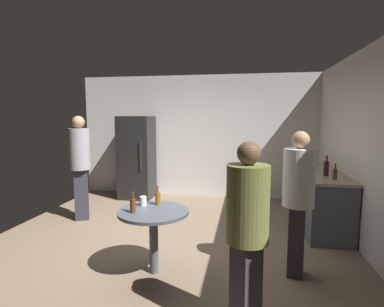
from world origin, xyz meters
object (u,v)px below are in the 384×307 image
at_px(refrigerator, 137,157).
at_px(kettle, 311,163).
at_px(plastic_cup_white, 143,201).
at_px(wine_bottle_on_counter, 326,168).
at_px(foreground_table, 153,219).
at_px(beer_bottle_on_counter, 335,174).
at_px(beer_bottle_brown, 133,205).
at_px(person_in_olive_shirt, 247,224).
at_px(person_in_white_shirt, 298,193).
at_px(beer_bottle_amber, 158,198).
at_px(person_in_gray_shirt, 80,159).

bearing_deg(refrigerator, kettle, -11.51).
bearing_deg(refrigerator, plastic_cup_white, -68.38).
xyz_separation_m(wine_bottle_on_counter, foreground_table, (-2.21, -1.58, -0.39)).
xyz_separation_m(beer_bottle_on_counter, foreground_table, (-2.27, -1.34, -0.35)).
xyz_separation_m(beer_bottle_brown, person_in_olive_shirt, (1.23, -0.70, 0.11)).
bearing_deg(person_in_white_shirt, beer_bottle_brown, 21.58).
xyz_separation_m(beer_bottle_amber, beer_bottle_brown, (-0.19, -0.34, 0.00)).
xyz_separation_m(wine_bottle_on_counter, beer_bottle_amber, (-2.22, -1.35, -0.20)).
xyz_separation_m(kettle, beer_bottle_on_counter, (0.10, -1.07, 0.01)).
bearing_deg(person_in_olive_shirt, person_in_gray_shirt, 1.27).
xyz_separation_m(kettle, person_in_olive_shirt, (-1.13, -3.22, -0.04)).
bearing_deg(beer_bottle_brown, foreground_table, 28.34).
bearing_deg(foreground_table, person_in_olive_shirt, -38.13).
bearing_deg(beer_bottle_brown, refrigerator, 109.58).
bearing_deg(person_in_olive_shirt, kettle, -68.19).
height_order(refrigerator, foreground_table, refrigerator).
distance_m(beer_bottle_amber, plastic_cup_white, 0.18).
bearing_deg(plastic_cup_white, beer_bottle_amber, 22.18).
relative_size(beer_bottle_amber, person_in_gray_shirt, 0.13).
bearing_deg(person_in_olive_shirt, beer_bottle_brown, 11.45).
bearing_deg(beer_bottle_brown, beer_bottle_on_counter, 30.37).
xyz_separation_m(beer_bottle_on_counter, beer_bottle_amber, (-2.28, -1.11, -0.17)).
bearing_deg(beer_bottle_brown, plastic_cup_white, 85.09).
bearing_deg(kettle, person_in_gray_shirt, -167.60).
bearing_deg(foreground_table, beer_bottle_on_counter, 30.54).
bearing_deg(beer_bottle_on_counter, beer_bottle_amber, -154.12).
distance_m(beer_bottle_on_counter, foreground_table, 2.65).
distance_m(wine_bottle_on_counter, person_in_gray_shirt, 3.99).
bearing_deg(foreground_table, beer_bottle_brown, -151.66).
bearing_deg(kettle, foreground_table, -131.95).
height_order(foreground_table, person_in_olive_shirt, person_in_olive_shirt).
bearing_deg(wine_bottle_on_counter, person_in_olive_shirt, -116.14).
xyz_separation_m(plastic_cup_white, person_in_olive_shirt, (1.21, -0.98, 0.14)).
relative_size(wine_bottle_on_counter, foreground_table, 0.39).
bearing_deg(foreground_table, wine_bottle_on_counter, 35.64).
height_order(beer_bottle_brown, person_in_olive_shirt, person_in_olive_shirt).
distance_m(refrigerator, beer_bottle_amber, 3.19).
bearing_deg(beer_bottle_amber, refrigerator, 114.76).
height_order(beer_bottle_on_counter, beer_bottle_brown, beer_bottle_on_counter).
bearing_deg(refrigerator, foreground_table, -66.65).
xyz_separation_m(refrigerator, person_in_olive_shirt, (2.38, -3.93, 0.03)).
height_order(wine_bottle_on_counter, person_in_white_shirt, person_in_white_shirt).
xyz_separation_m(refrigerator, kettle, (3.51, -0.72, 0.07)).
relative_size(wine_bottle_on_counter, person_in_olive_shirt, 0.19).
xyz_separation_m(person_in_olive_shirt, person_in_white_shirt, (0.56, 1.04, 0.02)).
distance_m(person_in_olive_shirt, person_in_white_shirt, 1.18).
bearing_deg(foreground_table, plastic_cup_white, 136.88).
relative_size(beer_bottle_amber, beer_bottle_brown, 1.00).
height_order(refrigerator, kettle, refrigerator).
bearing_deg(kettle, plastic_cup_white, -136.21).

